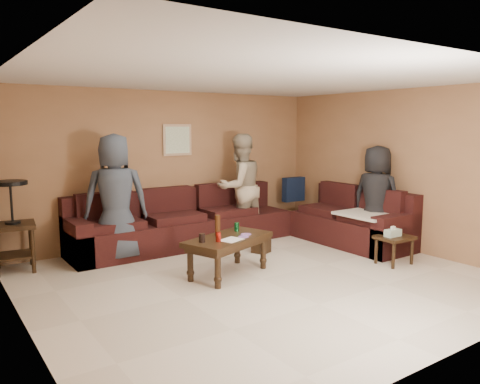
{
  "coord_description": "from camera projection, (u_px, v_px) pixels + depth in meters",
  "views": [
    {
      "loc": [
        -3.47,
        -4.56,
        1.92
      ],
      "look_at": [
        0.25,
        0.85,
        1.0
      ],
      "focal_mm": 35.0,
      "sensor_mm": 36.0,
      "label": 1
    }
  ],
  "objects": [
    {
      "name": "person_middle",
      "position": [
        240.0,
        187.0,
        7.95
      ],
      "size": [
        0.91,
        0.72,
        1.8
      ],
      "primitive_type": "imported",
      "rotation": [
        0.0,
        0.0,
        3.19
      ],
      "color": "tan",
      "rests_on": "ground"
    },
    {
      "name": "sectional_sofa",
      "position": [
        245.0,
        226.0,
        7.59
      ],
      "size": [
        4.65,
        2.9,
        0.97
      ],
      "color": "#331111",
      "rests_on": "ground"
    },
    {
      "name": "room",
      "position": [
        263.0,
        148.0,
        5.71
      ],
      "size": [
        5.6,
        5.5,
        2.5
      ],
      "color": "beige",
      "rests_on": "ground"
    },
    {
      "name": "coffee_table",
      "position": [
        228.0,
        243.0,
        6.06
      ],
      "size": [
        1.34,
        0.97,
        0.79
      ],
      "rotation": [
        0.0,
        0.0,
        0.34
      ],
      "color": "black",
      "rests_on": "ground"
    },
    {
      "name": "person_right",
      "position": [
        376.0,
        197.0,
        7.38
      ],
      "size": [
        0.68,
        0.89,
        1.63
      ],
      "primitive_type": "imported",
      "rotation": [
        0.0,
        0.0,
        1.78
      ],
      "color": "black",
      "rests_on": "ground"
    },
    {
      "name": "waste_bin",
      "position": [
        261.0,
        244.0,
        7.18
      ],
      "size": [
        0.3,
        0.3,
        0.28
      ],
      "primitive_type": "cube",
      "rotation": [
        0.0,
        0.0,
        0.4
      ],
      "color": "black",
      "rests_on": "ground"
    },
    {
      "name": "side_table_right",
      "position": [
        394.0,
        239.0,
        6.54
      ],
      "size": [
        0.5,
        0.41,
        0.55
      ],
      "rotation": [
        0.0,
        0.0,
        -0.03
      ],
      "color": "black",
      "rests_on": "ground"
    },
    {
      "name": "person_left",
      "position": [
        116.0,
        198.0,
        6.64
      ],
      "size": [
        1.03,
        0.83,
        1.83
      ],
      "primitive_type": "imported",
      "rotation": [
        0.0,
        0.0,
        2.83
      ],
      "color": "#333B48",
      "rests_on": "ground"
    },
    {
      "name": "end_table_left",
      "position": [
        13.0,
        224.0,
        6.19
      ],
      "size": [
        0.6,
        0.6,
        1.22
      ],
      "rotation": [
        0.0,
        0.0,
        -0.14
      ],
      "color": "black",
      "rests_on": "ground"
    },
    {
      "name": "wall_art",
      "position": [
        177.0,
        140.0,
        7.78
      ],
      "size": [
        0.52,
        0.04,
        0.52
      ],
      "color": "tan",
      "rests_on": "ground"
    }
  ]
}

